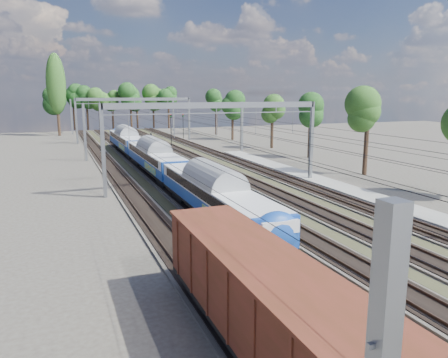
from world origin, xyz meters
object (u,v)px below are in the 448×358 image
object	(u,v)px
signal_near	(171,126)
signal_far	(183,123)
emu_train	(155,154)
freight_boxcar	(266,304)
worker	(151,138)

from	to	relation	value
signal_near	signal_far	world-z (taller)	signal_near
emu_train	freight_boxcar	xyz separation A→B (m)	(-4.50, -38.97, -0.21)
freight_boxcar	signal_far	world-z (taller)	signal_far
worker	signal_far	xyz separation A→B (m)	(8.34, 5.45, 2.48)
emu_train	freight_boxcar	world-z (taller)	emu_train
freight_boxcar	signal_far	xyz separation A→B (m)	(20.08, 80.62, 1.02)
freight_boxcar	worker	xyz separation A→B (m)	(11.74, 75.17, -1.46)
emu_train	worker	distance (m)	36.95
freight_boxcar	signal_near	bearing A→B (deg)	78.38
worker	signal_near	distance (m)	9.60
worker	signal_far	distance (m)	10.26
worker	emu_train	bearing A→B (deg)	-170.92
freight_boxcar	signal_far	distance (m)	83.09
worker	signal_far	bearing A→B (deg)	-36.42
freight_boxcar	signal_near	world-z (taller)	signal_near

